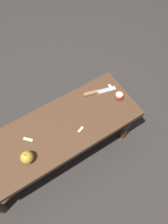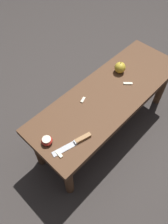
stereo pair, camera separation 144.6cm
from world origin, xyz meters
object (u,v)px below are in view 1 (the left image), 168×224
object	(u,v)px
knife	(95,93)
apple_cut	(119,96)
apple_whole	(27,157)
wooden_bench	(53,136)

from	to	relation	value
knife	apple_cut	world-z (taller)	apple_cut
apple_whole	apple_cut	xyz separation A→B (m)	(-0.71, -0.06, -0.02)
knife	apple_cut	bearing A→B (deg)	-29.94
wooden_bench	apple_whole	world-z (taller)	apple_whole
knife	apple_whole	bearing A→B (deg)	-148.26
apple_whole	wooden_bench	bearing A→B (deg)	-158.84
knife	apple_cut	distance (m)	0.17
wooden_bench	apple_whole	xyz separation A→B (m)	(0.20, 0.08, 0.10)
knife	apple_cut	xyz separation A→B (m)	(-0.12, 0.12, 0.01)
apple_whole	apple_cut	size ratio (longest dim) A/B	1.39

